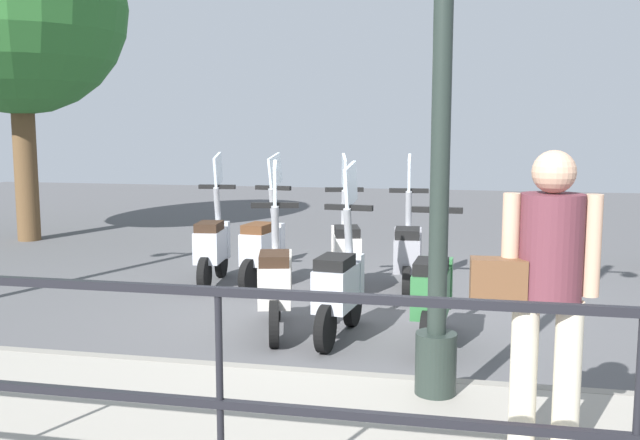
{
  "coord_description": "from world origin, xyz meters",
  "views": [
    {
      "loc": [
        -6.85,
        -0.97,
        1.86
      ],
      "look_at": [
        0.2,
        0.5,
        0.9
      ],
      "focal_mm": 40.0,
      "sensor_mm": 36.0,
      "label": 1
    }
  ],
  "objects": [
    {
      "name": "scooter_near_1",
      "position": [
        -0.88,
        0.1,
        0.48
      ],
      "size": [
        1.23,
        0.44,
        1.54
      ],
      "rotation": [
        0.0,
        0.0,
        -0.11
      ],
      "color": "black",
      "rests_on": "ground_plane"
    },
    {
      "name": "scooter_near_0",
      "position": [
        -0.9,
        -0.7,
        0.48
      ],
      "size": [
        1.23,
        0.44,
        1.54
      ],
      "rotation": [
        0.0,
        0.0,
        -0.05
      ],
      "color": "black",
      "rests_on": "ground_plane"
    },
    {
      "name": "ground_plane",
      "position": [
        0.0,
        0.0,
        0.0
      ],
      "size": [
        28.0,
        28.0,
        0.0
      ],
      "primitive_type": "plane",
      "color": "#4C4C4F"
    },
    {
      "name": "scooter_far_2",
      "position": [
        0.92,
        1.31,
        0.48
      ],
      "size": [
        1.23,
        0.45,
        1.54
      ],
      "rotation": [
        0.0,
        0.0,
        -0.14
      ],
      "color": "black",
      "rests_on": "ground_plane"
    },
    {
      "name": "fence_railing",
      "position": [
        -4.2,
        0.0,
        0.91
      ],
      "size": [
        0.04,
        16.03,
        1.07
      ],
      "color": "black",
      "rests_on": "promenade_walkway"
    },
    {
      "name": "scooter_near_2",
      "position": [
        -0.83,
        0.7,
        0.48
      ],
      "size": [
        1.21,
        0.52,
        1.54
      ],
      "rotation": [
        0.0,
        0.0,
        0.25
      ],
      "color": "black",
      "rests_on": "ground_plane"
    },
    {
      "name": "scooter_far_0",
      "position": [
        0.89,
        -0.34,
        0.48
      ],
      "size": [
        1.23,
        0.44,
        1.54
      ],
      "rotation": [
        0.0,
        0.0,
        0.06
      ],
      "color": "black",
      "rests_on": "ground_plane"
    },
    {
      "name": "pedestrian_with_bag",
      "position": [
        -3.13,
        -1.37,
        1.08
      ],
      "size": [
        0.34,
        0.65,
        1.59
      ],
      "rotation": [
        0.0,
        0.0,
        0.05
      ],
      "color": "beige",
      "rests_on": "promenade_walkway"
    },
    {
      "name": "scooter_far_1",
      "position": [
        0.87,
        0.34,
        0.48
      ],
      "size": [
        1.21,
        0.52,
        1.54
      ],
      "rotation": [
        0.0,
        0.0,
        0.25
      ],
      "color": "black",
      "rests_on": "ground_plane"
    },
    {
      "name": "scooter_far_3",
      "position": [
        0.92,
        1.93,
        0.48
      ],
      "size": [
        1.23,
        0.44,
        1.54
      ],
      "rotation": [
        0.0,
        0.0,
        0.11
      ],
      "color": "black",
      "rests_on": "ground_plane"
    },
    {
      "name": "tree_large",
      "position": [
        3.4,
        6.01,
        3.7
      ],
      "size": [
        3.4,
        3.4,
        5.42
      ],
      "color": "brown",
      "rests_on": "ground_plane"
    },
    {
      "name": "lamp_post_near",
      "position": [
        -2.4,
        -0.8,
        2.18
      ],
      "size": [
        0.26,
        0.9,
        4.55
      ],
      "color": "#232D28",
      "rests_on": "promenade_walkway"
    }
  ]
}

